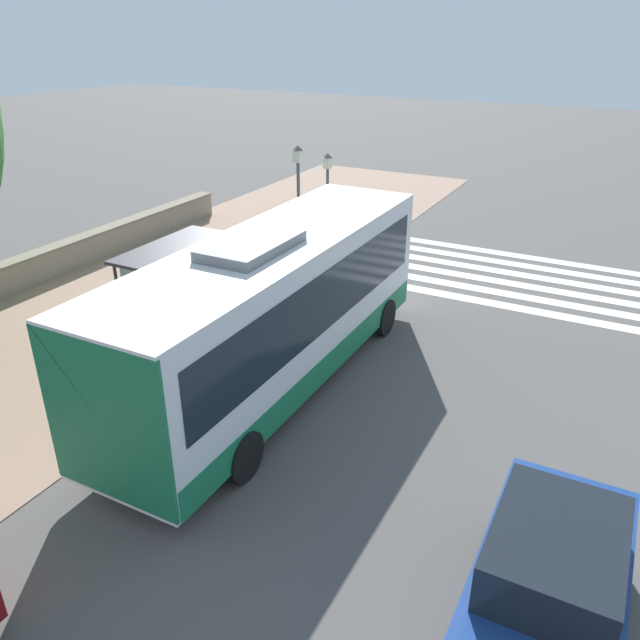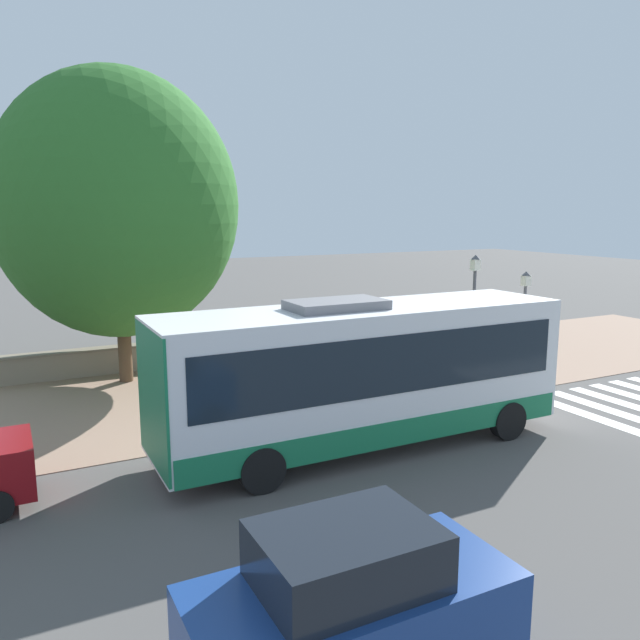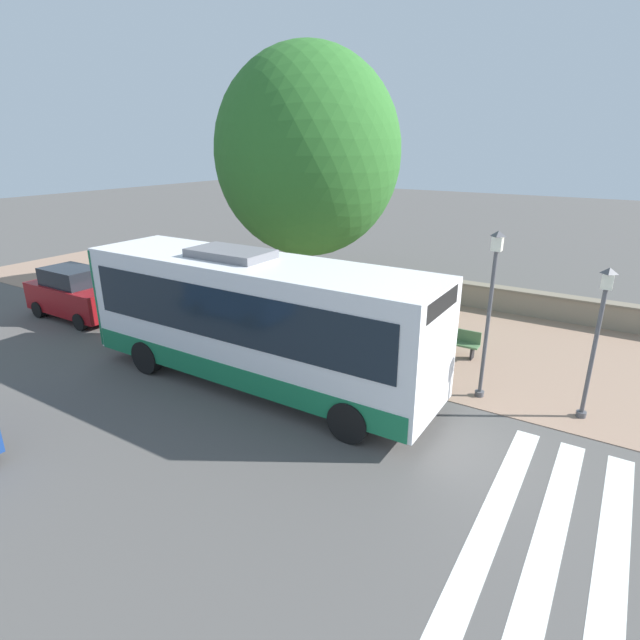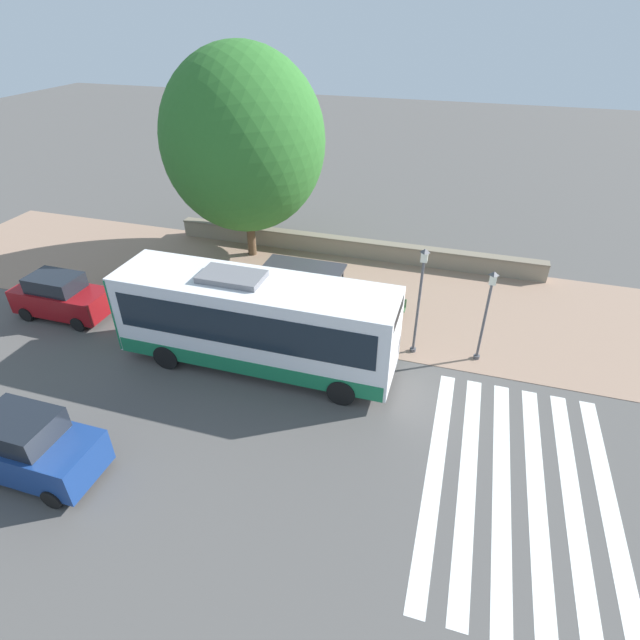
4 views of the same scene
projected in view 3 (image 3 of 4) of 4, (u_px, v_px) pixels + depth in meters
The scene contains 11 objects.
ground_plane at pixel (323, 368), 15.13m from camera, with size 120.00×120.00×0.00m, color #514F4C.
sidewalk_plaza at pixel (386, 325), 18.72m from camera, with size 9.00×44.00×0.02m.
stone_wall at pixel (426, 287), 21.79m from camera, with size 0.60×20.00×0.98m.
bus at pixel (255, 318), 13.58m from camera, with size 2.74×10.31×3.76m.
bus_shelter at pixel (341, 284), 15.80m from camera, with size 1.83×3.30×2.66m.
pedestrian at pixel (430, 367), 12.97m from camera, with size 0.34×0.22×1.63m.
bench at pixel (451, 340), 15.98m from camera, with size 0.40×1.80×0.88m.
street_lamp_near at pixel (597, 332), 11.65m from camera, with size 0.28×0.28×3.81m.
street_lamp_far at pixel (490, 303), 12.56m from camera, with size 0.28×0.28×4.46m.
shade_tree at pixel (308, 154), 21.43m from camera, with size 7.96×7.96×10.39m.
parked_car_behind_bus at pixel (75, 294), 19.22m from camera, with size 1.83×4.13×1.97m.
Camera 3 is at (11.71, 7.24, 6.44)m, focal length 28.00 mm.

